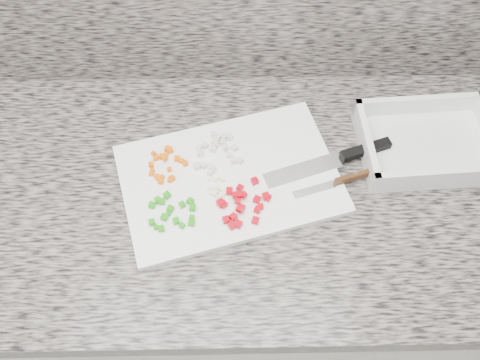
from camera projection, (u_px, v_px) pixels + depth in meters
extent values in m
cube|color=silver|center=(200.00, 277.00, 1.46)|extent=(3.92, 0.62, 0.86)
cube|color=slate|center=(186.00, 192.00, 1.08)|extent=(3.96, 0.64, 0.04)
cube|color=white|center=(230.00, 179.00, 1.06)|extent=(0.48, 0.38, 0.01)
cube|color=#EA5E05|center=(152.00, 170.00, 1.06)|extent=(0.01, 0.01, 0.01)
cube|color=#EA5E05|center=(172.00, 178.00, 1.05)|extent=(0.01, 0.01, 0.01)
cube|color=#EA5E05|center=(162.00, 157.00, 1.08)|extent=(0.01, 0.01, 0.01)
cube|color=#EA5E05|center=(162.00, 177.00, 1.05)|extent=(0.01, 0.01, 0.01)
cube|color=#EA5E05|center=(151.00, 174.00, 1.06)|extent=(0.01, 0.01, 0.01)
cube|color=#EA5E05|center=(160.00, 177.00, 1.05)|extent=(0.01, 0.01, 0.01)
cube|color=#EA5E05|center=(170.00, 150.00, 1.09)|extent=(0.01, 0.01, 0.01)
cube|color=#EA5E05|center=(151.00, 164.00, 1.07)|extent=(0.01, 0.01, 0.01)
cube|color=#EA5E05|center=(165.00, 157.00, 1.08)|extent=(0.01, 0.01, 0.01)
cube|color=#EA5E05|center=(170.00, 180.00, 1.05)|extent=(0.01, 0.01, 0.01)
cube|color=#EA5E05|center=(161.00, 182.00, 1.05)|extent=(0.01, 0.01, 0.01)
cube|color=#EA5E05|center=(181.00, 161.00, 1.07)|extent=(0.01, 0.01, 0.01)
cube|color=#EA5E05|center=(169.00, 169.00, 1.06)|extent=(0.01, 0.01, 0.01)
cube|color=#EA5E05|center=(168.00, 149.00, 1.09)|extent=(0.01, 0.01, 0.01)
cube|color=#EA5E05|center=(154.00, 153.00, 1.08)|extent=(0.01, 0.01, 0.01)
cube|color=#EA5E05|center=(165.00, 158.00, 1.07)|extent=(0.01, 0.01, 0.01)
cube|color=#EA5E05|center=(185.00, 163.00, 1.07)|extent=(0.01, 0.01, 0.01)
cube|color=#EA5E05|center=(157.00, 178.00, 1.05)|extent=(0.01, 0.01, 0.01)
cube|color=#EA5E05|center=(166.00, 155.00, 1.08)|extent=(0.01, 0.01, 0.01)
cube|color=#EA5E05|center=(157.00, 157.00, 1.08)|extent=(0.01, 0.01, 0.01)
cube|color=#EA5E05|center=(155.00, 158.00, 1.08)|extent=(0.01, 0.01, 0.01)
cube|color=#EA5E05|center=(177.00, 159.00, 1.08)|extent=(0.01, 0.01, 0.01)
cube|color=#EA5E05|center=(156.00, 176.00, 1.06)|extent=(0.01, 0.01, 0.01)
cube|color=beige|center=(217.00, 138.00, 1.10)|extent=(0.01, 0.01, 0.01)
cube|color=beige|center=(224.00, 136.00, 1.10)|extent=(0.02, 0.02, 0.01)
cube|color=beige|center=(226.00, 147.00, 1.08)|extent=(0.01, 0.01, 0.01)
cube|color=beige|center=(213.00, 170.00, 1.06)|extent=(0.01, 0.01, 0.01)
cube|color=beige|center=(215.00, 140.00, 1.10)|extent=(0.01, 0.01, 0.01)
cube|color=beige|center=(230.00, 137.00, 1.10)|extent=(0.01, 0.01, 0.01)
cube|color=beige|center=(199.00, 148.00, 1.09)|extent=(0.01, 0.01, 0.01)
cube|color=beige|center=(214.00, 134.00, 1.11)|extent=(0.01, 0.01, 0.01)
cube|color=beige|center=(201.00, 153.00, 1.08)|extent=(0.01, 0.01, 0.01)
cube|color=beige|center=(234.00, 160.00, 1.07)|extent=(0.01, 0.01, 0.01)
cube|color=beige|center=(229.00, 155.00, 1.08)|extent=(0.01, 0.01, 0.01)
cube|color=beige|center=(216.00, 144.00, 1.09)|extent=(0.01, 0.01, 0.01)
cube|color=beige|center=(235.00, 148.00, 1.09)|extent=(0.01, 0.01, 0.01)
cube|color=beige|center=(212.00, 168.00, 1.06)|extent=(0.01, 0.01, 0.01)
cube|color=beige|center=(240.00, 161.00, 1.07)|extent=(0.02, 0.02, 0.01)
cube|color=beige|center=(205.00, 146.00, 1.09)|extent=(0.02, 0.02, 0.01)
cube|color=beige|center=(213.00, 149.00, 1.09)|extent=(0.01, 0.01, 0.01)
cube|color=beige|center=(210.00, 173.00, 1.06)|extent=(0.01, 0.01, 0.01)
cube|color=beige|center=(197.00, 166.00, 1.07)|extent=(0.01, 0.01, 0.01)
cube|color=beige|center=(204.00, 166.00, 1.07)|extent=(0.01, 0.01, 0.01)
cube|color=beige|center=(223.00, 142.00, 1.10)|extent=(0.01, 0.01, 0.01)
cube|color=#1F930D|center=(192.00, 217.00, 1.01)|extent=(0.01, 0.01, 0.01)
cube|color=#1F930D|center=(158.00, 200.00, 1.02)|extent=(0.01, 0.01, 0.01)
cube|color=#1F930D|center=(168.00, 213.00, 1.01)|extent=(0.01, 0.01, 0.01)
cube|color=#1F930D|center=(192.00, 223.00, 1.00)|extent=(0.01, 0.01, 0.01)
cube|color=#1F930D|center=(190.00, 201.00, 1.02)|extent=(0.02, 0.02, 0.01)
cube|color=#1F930D|center=(152.00, 205.00, 1.02)|extent=(0.01, 0.01, 0.01)
cube|color=#1F930D|center=(170.00, 209.00, 1.01)|extent=(0.02, 0.02, 0.01)
cube|color=#1F930D|center=(176.00, 221.00, 1.00)|extent=(0.01, 0.01, 0.01)
cube|color=#1F930D|center=(152.00, 222.00, 1.00)|extent=(0.01, 0.01, 0.01)
cube|color=#1F930D|center=(156.00, 227.00, 0.99)|extent=(0.01, 0.01, 0.01)
cube|color=#1F930D|center=(161.00, 228.00, 0.99)|extent=(0.01, 0.01, 0.01)
cube|color=#1F930D|center=(167.00, 195.00, 1.03)|extent=(0.02, 0.02, 0.01)
cube|color=#1F930D|center=(182.00, 205.00, 1.02)|extent=(0.01, 0.01, 0.01)
cube|color=#1F930D|center=(193.00, 208.00, 1.01)|extent=(0.01, 0.01, 0.01)
cube|color=#1F930D|center=(182.00, 226.00, 1.00)|extent=(0.01, 0.01, 0.01)
cube|color=#1F930D|center=(164.00, 217.00, 1.00)|extent=(0.02, 0.02, 0.01)
cube|color=#1F930D|center=(162.00, 201.00, 1.02)|extent=(0.01, 0.01, 0.01)
cube|color=#C00211|center=(232.00, 225.00, 0.99)|extent=(0.02, 0.02, 0.01)
cube|color=#C00211|center=(235.00, 195.00, 1.02)|extent=(0.01, 0.01, 0.01)
cube|color=#C00211|center=(255.00, 220.00, 1.00)|extent=(0.02, 0.02, 0.01)
cube|color=#C00211|center=(268.00, 198.00, 1.03)|extent=(0.02, 0.02, 0.01)
cube|color=#C00211|center=(233.00, 217.00, 1.00)|extent=(0.02, 0.02, 0.01)
cube|color=#C00211|center=(266.00, 196.00, 1.03)|extent=(0.02, 0.02, 0.01)
cube|color=#C00211|center=(226.00, 220.00, 1.00)|extent=(0.02, 0.02, 0.01)
cube|color=#C00211|center=(238.00, 224.00, 0.99)|extent=(0.02, 0.02, 0.01)
cube|color=#C00211|center=(243.00, 195.00, 1.02)|extent=(0.01, 0.01, 0.01)
cube|color=#C00211|center=(241.00, 208.00, 1.01)|extent=(0.02, 0.02, 0.01)
cube|color=#C00211|center=(257.00, 200.00, 1.02)|extent=(0.02, 0.02, 0.01)
cube|color=#C00211|center=(244.00, 195.00, 1.02)|extent=(0.01, 0.01, 0.01)
cube|color=#C00211|center=(221.00, 203.00, 1.02)|extent=(0.02, 0.02, 0.01)
cube|color=#C00211|center=(223.00, 204.00, 1.02)|extent=(0.02, 0.02, 0.01)
cube|color=#C00211|center=(258.00, 210.00, 1.01)|extent=(0.02, 0.02, 0.01)
cube|color=#C00211|center=(238.00, 195.00, 1.02)|extent=(0.01, 0.01, 0.01)
cube|color=#C00211|center=(261.00, 207.00, 1.02)|extent=(0.01, 0.01, 0.01)
cube|color=#C00211|center=(240.00, 209.00, 1.00)|extent=(0.02, 0.02, 0.01)
cube|color=#C00211|center=(229.00, 191.00, 1.03)|extent=(0.01, 0.01, 0.01)
cube|color=#C00211|center=(240.00, 188.00, 1.04)|extent=(0.02, 0.02, 0.01)
cube|color=#C00211|center=(238.00, 201.00, 1.01)|extent=(0.01, 0.01, 0.01)
cube|color=#C00211|center=(255.00, 181.00, 1.05)|extent=(0.02, 0.02, 0.01)
cube|color=#EFEAB9|center=(218.00, 187.00, 1.04)|extent=(0.01, 0.01, 0.01)
cube|color=#EFEAB9|center=(223.00, 195.00, 1.03)|extent=(0.01, 0.01, 0.01)
cube|color=#EFEAB9|center=(229.00, 187.00, 1.04)|extent=(0.01, 0.01, 0.01)
cube|color=#EFEAB9|center=(223.00, 180.00, 1.05)|extent=(0.01, 0.01, 0.01)
cube|color=#EFEAB9|center=(210.00, 192.00, 1.04)|extent=(0.01, 0.01, 0.01)
cube|color=#EFEAB9|center=(221.00, 190.00, 1.04)|extent=(0.01, 0.01, 0.00)
cube|color=#EFEAB9|center=(217.00, 197.00, 1.03)|extent=(0.01, 0.01, 0.00)
cube|color=#EFEAB9|center=(210.00, 189.00, 1.04)|extent=(0.01, 0.01, 0.01)
cube|color=#EFEAB9|center=(218.00, 188.00, 1.04)|extent=(0.01, 0.01, 0.01)
cube|color=#EFEAB9|center=(215.00, 180.00, 1.05)|extent=(0.01, 0.01, 0.01)
cube|color=#EFEAB9|center=(219.00, 178.00, 1.05)|extent=(0.01, 0.01, 0.01)
cube|color=#EFEAB9|center=(209.00, 179.00, 1.05)|extent=(0.01, 0.01, 0.01)
cube|color=#EFEAB9|center=(213.00, 192.00, 1.04)|extent=(0.01, 0.01, 0.01)
cube|color=#EFEAB9|center=(216.00, 192.00, 1.04)|extent=(0.01, 0.01, 0.01)
cube|color=#EFEAB9|center=(214.00, 194.00, 1.03)|extent=(0.01, 0.01, 0.01)
cube|color=white|center=(304.00, 170.00, 1.07)|extent=(0.17, 0.09, 0.00)
cube|color=black|center=(366.00, 150.00, 1.08)|extent=(0.11, 0.05, 0.02)
cylinder|color=white|center=(367.00, 147.00, 1.08)|extent=(0.01, 0.01, 0.00)
cube|color=white|center=(314.00, 190.00, 1.04)|extent=(0.09, 0.04, 0.00)
cube|color=#482612|center=(355.00, 177.00, 1.05)|extent=(0.09, 0.03, 0.02)
cylinder|color=white|center=(356.00, 174.00, 1.04)|extent=(0.01, 0.01, 0.00)
cube|color=silver|center=(425.00, 147.00, 1.11)|extent=(0.29, 0.21, 0.01)
cube|color=silver|center=(418.00, 104.00, 1.13)|extent=(0.27, 0.03, 0.04)
cube|color=silver|center=(442.00, 177.00, 1.03)|extent=(0.27, 0.03, 0.04)
cube|color=silver|center=(366.00, 143.00, 1.08)|extent=(0.02, 0.20, 0.04)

